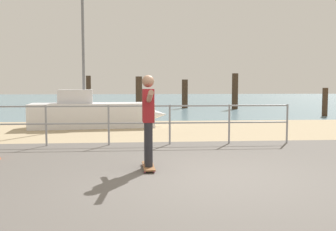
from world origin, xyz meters
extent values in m
cube|color=#605B56|center=(0.00, -1.00, 0.00)|extent=(24.00, 10.00, 0.04)
cube|color=tan|center=(0.00, 7.00, 0.00)|extent=(24.00, 6.00, 0.04)
cube|color=slate|center=(0.00, 35.00, 0.00)|extent=(72.00, 50.00, 0.04)
cylinder|color=gray|center=(-3.42, 3.60, 0.53)|extent=(0.05, 0.05, 1.05)
cylinder|color=gray|center=(-1.86, 3.60, 0.53)|extent=(0.05, 0.05, 1.05)
cylinder|color=gray|center=(-0.29, 3.60, 0.53)|extent=(0.05, 0.05, 1.05)
cylinder|color=gray|center=(1.28, 3.60, 0.53)|extent=(0.05, 0.05, 1.05)
cylinder|color=gray|center=(2.85, 3.60, 0.53)|extent=(0.05, 0.05, 1.05)
cylinder|color=gray|center=(-2.64, 3.60, 1.02)|extent=(10.98, 0.04, 0.04)
cylinder|color=gray|center=(-2.64, 3.60, 0.58)|extent=(10.98, 0.04, 0.04)
cube|color=silver|center=(-2.75, 7.80, 0.45)|extent=(4.53, 1.88, 0.90)
cone|color=silver|center=(-0.57, 8.05, 0.45)|extent=(1.18, 0.88, 0.77)
cylinder|color=slate|center=(-3.05, 7.77, 3.38)|extent=(0.10, 0.10, 4.97)
cube|color=silver|center=(-3.35, 7.74, 1.15)|extent=(1.29, 1.03, 0.50)
cube|color=brown|center=(-0.92, 0.76, 0.07)|extent=(0.23, 0.81, 0.02)
cylinder|color=#E5598C|center=(-0.83, 0.48, 0.03)|extent=(0.03, 0.06, 0.06)
cylinder|color=#E5598C|center=(-0.99, 0.48, 0.03)|extent=(0.03, 0.06, 0.06)
cylinder|color=#E5598C|center=(-0.86, 1.04, 0.03)|extent=(0.03, 0.06, 0.06)
cylinder|color=#E5598C|center=(-1.02, 1.03, 0.03)|extent=(0.03, 0.06, 0.06)
cylinder|color=#26262B|center=(-0.92, 0.64, 0.48)|extent=(0.14, 0.14, 0.80)
cylinder|color=#26262B|center=(-0.93, 0.88, 0.48)|extent=(0.14, 0.14, 0.80)
cube|color=maroon|center=(-0.92, 0.76, 1.18)|extent=(0.21, 0.37, 0.60)
sphere|color=#9E755B|center=(-0.92, 0.76, 1.62)|extent=(0.22, 0.22, 0.22)
cylinder|color=#9E755B|center=(-0.91, 0.31, 1.36)|extent=(0.11, 0.56, 0.23)
cylinder|color=#9E755B|center=(-0.94, 1.20, 1.36)|extent=(0.11, 0.56, 0.23)
cylinder|color=#422D1E|center=(-4.13, 17.50, 1.07)|extent=(0.30, 0.30, 2.14)
cylinder|color=#422D1E|center=(-1.04, 14.31, 1.01)|extent=(0.35, 0.35, 2.02)
cylinder|color=#422D1E|center=(2.05, 19.00, 0.97)|extent=(0.40, 0.40, 1.94)
cylinder|color=#422D1E|center=(5.15, 17.72, 1.16)|extent=(0.39, 0.39, 2.32)
cylinder|color=#422D1E|center=(8.24, 12.01, 0.71)|extent=(0.27, 0.27, 1.43)
camera|label=1|loc=(-1.12, -6.04, 1.55)|focal=40.13mm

